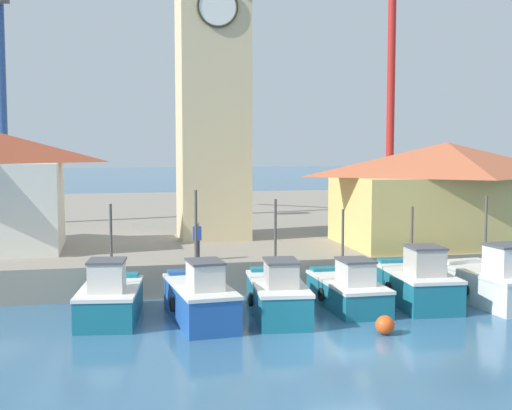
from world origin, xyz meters
The scene contains 14 objects.
ground_plane centered at (0.00, 0.00, 0.00)m, with size 300.00×300.00×0.00m, color #386689.
quay_wharf centered at (0.00, 27.61, 0.68)m, with size 120.00×40.00×1.36m, color gray.
fishing_boat_far_left centered at (-7.32, 4.69, 0.76)m, with size 2.52×4.44×4.04m.
fishing_boat_left_outer centered at (-4.25, 3.79, 0.81)m, with size 2.24×4.88×4.54m.
fishing_boat_left_inner centered at (-1.44, 3.98, 0.77)m, with size 2.22×4.95×4.16m.
fishing_boat_mid_left centered at (1.48, 4.80, 0.67)m, with size 2.04×4.76×3.66m.
fishing_boat_center centered at (4.23, 4.72, 0.82)m, with size 2.27×4.71×3.72m.
fishing_boat_mid_right centered at (7.15, 4.15, 0.82)m, with size 2.52×4.76×4.14m.
clock_tower centered at (-2.13, 15.18, 9.52)m, with size 3.89×3.89×17.19m.
warehouse_right centered at (8.39, 10.79, 3.84)m, with size 10.15×6.45×4.83m.
port_crane_near centered at (-13.27, 23.29, 7.33)m, with size 2.16×7.73×16.98m.
port_crane_far centered at (12.30, 27.29, 9.57)m, with size 3.67×8.71×20.99m.
mooring_buoy centered at (1.41, 0.92, 0.31)m, with size 0.63×0.63×0.63m, color #E54C19.
dock_worker_near_tower centered at (-3.78, 8.39, 2.21)m, with size 0.34×0.22×1.62m.
Camera 1 is at (-7.28, -20.38, 6.26)m, focal length 50.00 mm.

